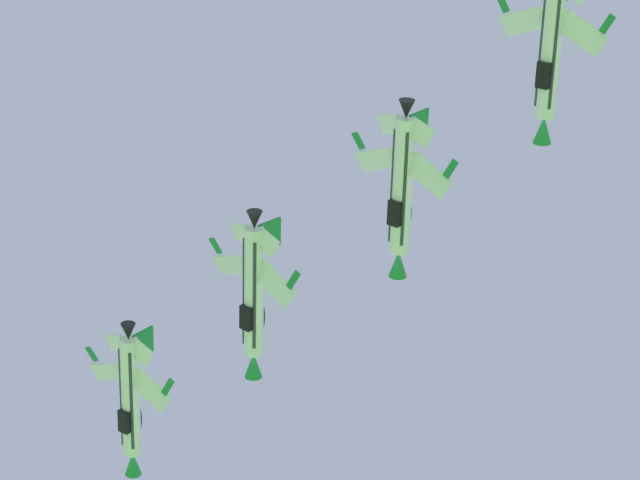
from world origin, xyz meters
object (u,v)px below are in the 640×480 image
Objects in this scene: fighter_jet_right_wing at (402,189)px; fighter_jet_left_wing at (254,295)px; fighter_jet_lead at (131,400)px; fighter_jet_left_outer at (551,50)px.

fighter_jet_left_wing is at bearing 141.12° from fighter_jet_right_wing.
fighter_jet_left_wing is 1.00× the size of fighter_jet_right_wing.
fighter_jet_lead is at bearing 132.35° from fighter_jet_left_wing.
fighter_jet_left_outer is (35.58, -33.61, 0.31)m from fighter_jet_lead.
fighter_jet_lead is 1.00× the size of fighter_jet_left_outer.
fighter_jet_lead is at bearing 136.60° from fighter_jet_right_wing.
fighter_jet_right_wing is at bearing -43.40° from fighter_jet_lead.
fighter_jet_left_wing is (11.39, -12.34, -2.82)m from fighter_jet_lead.
fighter_jet_left_outer is (24.18, -21.27, 3.13)m from fighter_jet_left_wing.
fighter_jet_right_wing is 1.00× the size of fighter_jet_left_outer.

